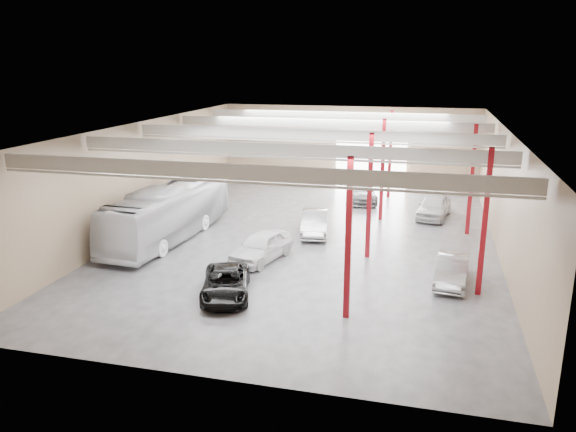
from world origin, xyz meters
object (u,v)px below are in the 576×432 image
at_px(car_row_a, 261,246).
at_px(car_right_near, 452,270).
at_px(black_sedan, 226,283).
at_px(car_right_far, 434,206).
at_px(car_row_c, 361,192).
at_px(coach_bus, 169,213).
at_px(car_row_b, 315,223).

distance_m(car_row_a, car_right_near, 10.18).
relative_size(black_sedan, car_right_far, 0.98).
bearing_deg(car_row_c, car_right_near, -80.39).
relative_size(coach_bus, car_right_near, 2.82).
bearing_deg(car_row_b, car_row_c, 69.92).
bearing_deg(car_right_near, car_row_c, 117.60).
bearing_deg(car_row_c, black_sedan, -113.05).
distance_m(black_sedan, car_row_c, 20.64).
bearing_deg(car_right_near, car_right_far, 99.81).
distance_m(car_row_a, car_right_far, 14.74).
distance_m(car_row_c, car_right_near, 17.29).
xyz_separation_m(coach_bus, car_right_far, (15.89, 9.17, -0.86)).
xyz_separation_m(car_row_c, car_right_near, (6.47, -16.04, -0.06)).
relative_size(black_sedan, car_row_c, 0.88).
relative_size(car_row_a, car_right_near, 1.11).
bearing_deg(black_sedan, car_right_near, 5.53).
xyz_separation_m(coach_bus, car_right_near, (16.80, -3.28, -0.97)).
relative_size(car_row_c, car_right_far, 1.11).
height_order(coach_bus, car_right_near, coach_bus).
distance_m(coach_bus, car_row_a, 7.11).
xyz_separation_m(coach_bus, car_row_a, (6.66, -2.32, -0.87)).
bearing_deg(car_right_far, car_row_c, 157.30).
relative_size(car_row_a, car_row_c, 0.89).
bearing_deg(car_row_a, black_sedan, -77.51).
relative_size(coach_bus, car_row_b, 2.61).
height_order(black_sedan, car_row_a, car_row_a).
height_order(car_row_c, car_right_near, car_row_c).
bearing_deg(car_right_far, car_row_b, -130.63).
xyz_separation_m(car_row_a, car_row_b, (1.88, 5.49, -0.05)).
distance_m(car_row_a, car_row_b, 5.81).
bearing_deg(black_sedan, car_row_b, 62.31).
height_order(car_row_a, car_row_b, car_row_a).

